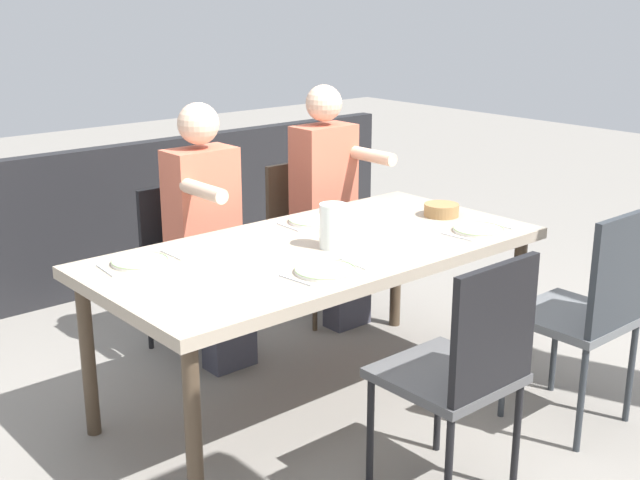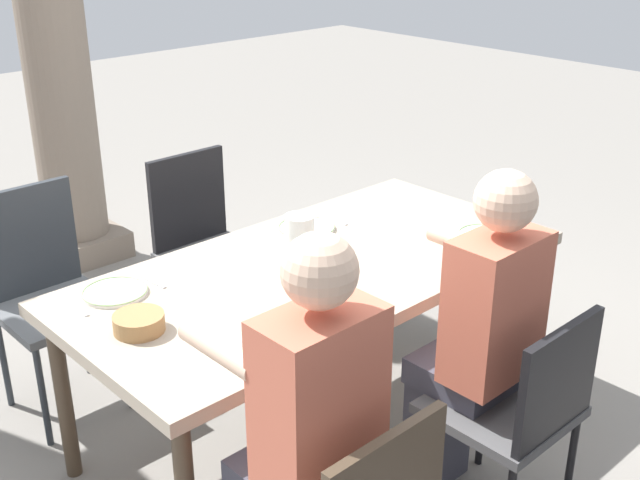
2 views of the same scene
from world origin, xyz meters
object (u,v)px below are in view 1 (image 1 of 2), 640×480
(plate_1, at_px, (314,220))
(water_pitcher, at_px, (333,228))
(dining_table, at_px, (318,259))
(chair_mid_south, at_px, (190,256))
(plate_2, at_px, (326,270))
(bread_basket, at_px, (441,210))
(plate_3, at_px, (140,261))
(chair_mid_north, at_px, (465,364))
(chair_west_south, at_px, (310,226))
(diner_man_white, at_px, (332,198))
(chair_west_north, at_px, (592,305))
(diner_woman_green, at_px, (209,228))
(plate_0, at_px, (479,229))

(plate_1, bearing_deg, water_pitcher, 61.26)
(plate_1, bearing_deg, dining_table, 52.86)
(chair_mid_south, relative_size, plate_2, 3.44)
(water_pitcher, distance_m, bread_basket, 0.75)
(plate_3, bearing_deg, bread_basket, 168.30)
(plate_1, relative_size, plate_2, 0.96)
(chair_mid_north, height_order, chair_mid_south, chair_mid_north)
(chair_mid_south, bearing_deg, chair_west_south, -179.98)
(plate_1, bearing_deg, bread_basket, 149.56)
(diner_man_white, distance_m, plate_3, 1.48)
(chair_mid_north, height_order, plate_2, chair_mid_north)
(chair_west_north, xyz_separation_m, chair_mid_south, (0.80, -1.80, -0.06))
(chair_west_north, xyz_separation_m, diner_man_white, (-0.00, -1.62, 0.15))
(chair_mid_north, bearing_deg, water_pitcher, -98.59)
(plate_2, bearing_deg, diner_woman_green, -96.20)
(dining_table, bearing_deg, chair_west_south, -128.19)
(bread_basket, bearing_deg, chair_west_north, 85.51)
(plate_0, xyz_separation_m, plate_1, (0.47, -0.61, -0.00))
(dining_table, xyz_separation_m, diner_man_white, (-0.71, -0.72, 0.02))
(chair_mid_north, bearing_deg, dining_table, -96.17)
(plate_2, height_order, water_pitcher, water_pitcher)
(chair_mid_south, height_order, plate_3, chair_mid_south)
(plate_0, bearing_deg, plate_1, -52.42)
(plate_0, height_order, plate_3, same)
(plate_3, distance_m, bread_basket, 1.51)
(diner_man_white, relative_size, water_pitcher, 6.82)
(dining_table, height_order, chair_mid_south, chair_mid_south)
(chair_west_south, height_order, chair_mid_south, chair_west_south)
(plate_0, bearing_deg, diner_woman_green, -51.51)
(chair_mid_north, bearing_deg, chair_west_north, 179.91)
(chair_mid_north, xyz_separation_m, plate_3, (0.60, -1.19, 0.21))
(dining_table, xyz_separation_m, diner_woman_green, (0.10, -0.70, 0.01))
(dining_table, xyz_separation_m, plate_1, (-0.23, -0.30, 0.07))
(plate_2, bearing_deg, chair_west_north, 145.85)
(diner_man_white, xyz_separation_m, water_pitcher, (0.68, 0.78, 0.13))
(chair_west_north, relative_size, chair_mid_south, 1.14)
(plate_1, distance_m, plate_2, 0.73)
(chair_west_north, bearing_deg, chair_mid_north, -0.09)
(diner_man_white, bearing_deg, chair_west_north, 89.90)
(chair_west_north, relative_size, diner_man_white, 0.73)
(dining_table, relative_size, chair_west_south, 2.30)
(diner_woman_green, distance_m, bread_basket, 1.14)
(chair_west_north, distance_m, bread_basket, 0.92)
(plate_1, height_order, plate_3, same)
(plate_2, bearing_deg, plate_0, 178.54)
(diner_man_white, xyz_separation_m, plate_1, (0.48, 0.41, 0.05))
(diner_woman_green, bearing_deg, plate_1, 129.86)
(chair_west_north, height_order, chair_west_south, chair_west_north)
(dining_table, relative_size, plate_0, 8.42)
(chair_mid_south, distance_m, plate_1, 0.72)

